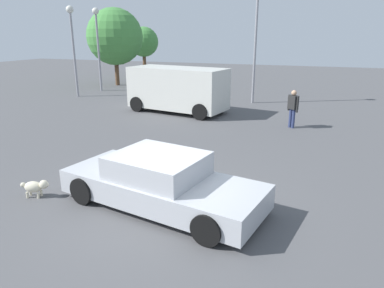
# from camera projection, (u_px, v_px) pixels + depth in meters

# --- Properties ---
(ground_plane) EXTENTS (80.00, 80.00, 0.00)m
(ground_plane) POSITION_uv_depth(u_px,v_px,m) (164.00, 206.00, 8.14)
(ground_plane) COLOR #515154
(sedan_foreground) EXTENTS (4.96, 2.69, 1.23)m
(sedan_foreground) POSITION_uv_depth(u_px,v_px,m) (161.00, 182.00, 8.00)
(sedan_foreground) COLOR #B7BABF
(sedan_foreground) RESTS_ON ground_plane
(dog) EXTENTS (0.70, 0.37, 0.45)m
(dog) POSITION_uv_depth(u_px,v_px,m) (36.00, 186.00, 8.49)
(dog) COLOR beige
(dog) RESTS_ON ground_plane
(van_white) EXTENTS (5.17, 2.96, 2.21)m
(van_white) POSITION_uv_depth(u_px,v_px,m) (178.00, 88.00, 17.60)
(van_white) COLOR silver
(van_white) RESTS_ON ground_plane
(pedestrian) EXTENTS (0.46, 0.44, 1.59)m
(pedestrian) POSITION_uv_depth(u_px,v_px,m) (293.00, 106.00, 14.64)
(pedestrian) COLOR navy
(pedestrian) RESTS_ON ground_plane
(light_post_near) EXTENTS (0.44, 0.44, 5.46)m
(light_post_near) POSITION_uv_depth(u_px,v_px,m) (97.00, 34.00, 23.51)
(light_post_near) COLOR gray
(light_post_near) RESTS_ON ground_plane
(light_post_mid) EXTENTS (0.44, 0.44, 6.53)m
(light_post_mid) POSITION_uv_depth(u_px,v_px,m) (256.00, 22.00, 18.98)
(light_post_mid) COLOR gray
(light_post_mid) RESTS_ON ground_plane
(light_post_far) EXTENTS (0.44, 0.44, 5.42)m
(light_post_far) POSITION_uv_depth(u_px,v_px,m) (72.00, 35.00, 21.27)
(light_post_far) COLOR gray
(light_post_far) RESTS_ON ground_plane
(tree_back_left) EXTENTS (2.77, 2.77, 4.48)m
(tree_back_left) POSITION_uv_depth(u_px,v_px,m) (144.00, 42.00, 33.14)
(tree_back_left) COLOR brown
(tree_back_left) RESTS_ON ground_plane
(tree_back_center) EXTENTS (4.17, 4.17, 5.69)m
(tree_back_center) POSITION_uv_depth(u_px,v_px,m) (115.00, 37.00, 26.27)
(tree_back_center) COLOR brown
(tree_back_center) RESTS_ON ground_plane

